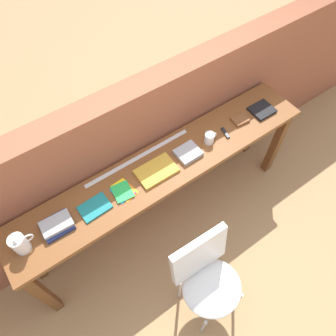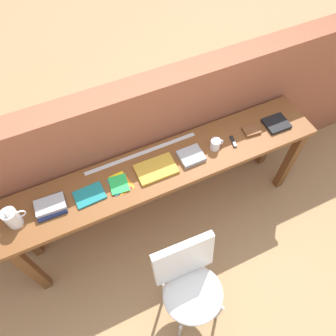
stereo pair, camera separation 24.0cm
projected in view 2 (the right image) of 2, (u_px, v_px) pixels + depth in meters
The scene contains 15 objects.
ground_plane at pixel (179, 242), 3.03m from camera, with size 40.00×40.00×0.00m, color tan.
brick_wall_back at pixel (149, 146), 2.77m from camera, with size 6.00×0.20×1.40m, color #935138.
sideboard at pixel (165, 174), 2.56m from camera, with size 2.50×0.44×0.88m.
chair_white_moulded at pixel (190, 282), 2.32m from camera, with size 0.46×0.47×0.89m.
pitcher_white at pixel (12, 218), 2.12m from camera, with size 0.14×0.10×0.18m.
book_stack_leftmost at pixel (50, 206), 2.23m from camera, with size 0.21×0.17×0.06m.
magazine_cycling at pixel (89, 195), 2.29m from camera, with size 0.21×0.15×0.02m, color #19757A.
pamphlet_pile_colourful at pixel (120, 183), 2.35m from camera, with size 0.17×0.19×0.01m.
book_open_centre at pixel (156, 169), 2.41m from camera, with size 0.30×0.19×0.02m, color gold.
book_grey_hardcover at pixel (191, 156), 2.47m from camera, with size 0.18×0.16×0.04m, color #9E9EA3.
mug at pixel (216, 144), 2.50m from camera, with size 0.11×0.08×0.09m.
multitool_folded at pixel (233, 142), 2.56m from camera, with size 0.02×0.11×0.02m, color black.
leather_journal_brown at pixel (251, 131), 2.61m from camera, with size 0.13×0.10×0.02m, color brown.
book_repair_rightmost at pixel (276, 124), 2.66m from camera, with size 0.19×0.17×0.03m, color black.
ruler_metal_back_edge at pixel (142, 153), 2.50m from camera, with size 0.90×0.03×0.00m, color silver.
Camera 2 is at (-0.56, -0.96, 2.90)m, focal length 35.00 mm.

